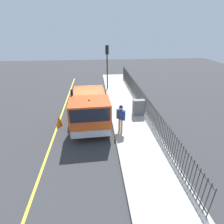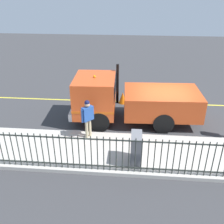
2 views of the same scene
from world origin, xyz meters
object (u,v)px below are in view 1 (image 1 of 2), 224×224
object	(u,v)px
work_truck	(90,107)
traffic_cone	(59,121)
worker_standing	(121,115)
traffic_light_near	(107,59)
utility_cabinet	(138,107)

from	to	relation	value
work_truck	traffic_cone	xyz separation A→B (m)	(-2.08, -0.18, -0.89)
worker_standing	traffic_light_near	xyz separation A→B (m)	(-0.20, 8.48, 1.98)
traffic_cone	traffic_light_near	bearing A→B (deg)	62.25
work_truck	traffic_cone	bearing A→B (deg)	2.60
worker_standing	traffic_cone	distance (m)	4.28
utility_cabinet	traffic_cone	xyz separation A→B (m)	(-5.59, -0.76, -0.41)
utility_cabinet	traffic_cone	bearing A→B (deg)	-172.23
work_truck	utility_cabinet	size ratio (longest dim) A/B	5.27
work_truck	utility_cabinet	world-z (taller)	work_truck
work_truck	utility_cabinet	distance (m)	3.59
work_truck	worker_standing	distance (m)	2.40
worker_standing	traffic_cone	bearing A→B (deg)	26.12
traffic_light_near	utility_cabinet	xyz separation A→B (m)	(1.80, -6.43, -2.46)
traffic_cone	worker_standing	bearing A→B (deg)	-17.91
work_truck	worker_standing	bearing A→B (deg)	140.08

